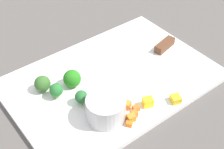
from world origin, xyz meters
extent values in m
plane|color=#524E4A|center=(0.00, 0.00, 0.00)|extent=(4.00, 4.00, 0.00)
cube|color=white|center=(0.00, 0.00, 0.01)|extent=(0.46, 0.32, 0.01)
cylinder|color=#BBBABA|center=(0.08, 0.09, 0.04)|extent=(0.08, 0.08, 0.05)
cube|color=silver|center=(-0.01, 0.03, 0.01)|extent=(0.14, 0.06, 0.00)
cube|color=brown|center=(-0.17, -0.01, 0.02)|extent=(0.07, 0.03, 0.02)
cube|color=orange|center=(0.02, 0.11, 0.02)|extent=(0.02, 0.01, 0.01)
cube|color=orange|center=(0.03, 0.09, 0.02)|extent=(0.02, 0.02, 0.01)
cube|color=orange|center=(0.03, 0.07, 0.02)|extent=(0.02, 0.02, 0.01)
cube|color=orange|center=(0.06, 0.03, 0.02)|extent=(0.01, 0.01, 0.01)
cube|color=orange|center=(0.04, 0.05, 0.02)|extent=(0.02, 0.02, 0.01)
cube|color=orange|center=(0.05, 0.12, 0.02)|extent=(0.02, 0.02, 0.01)
cube|color=orange|center=(0.04, 0.12, 0.02)|extent=(0.01, 0.01, 0.01)
cube|color=orange|center=(0.08, 0.03, 0.02)|extent=(0.01, 0.01, 0.01)
cube|color=orange|center=(0.06, 0.04, 0.02)|extent=(0.02, 0.02, 0.01)
cube|color=orange|center=(0.06, 0.13, 0.02)|extent=(0.02, 0.02, 0.01)
cube|color=yellow|center=(-0.06, 0.14, 0.02)|extent=(0.03, 0.03, 0.01)
cube|color=yellow|center=(-0.01, 0.11, 0.02)|extent=(0.03, 0.02, 0.02)
cylinder|color=#8CBA57|center=(0.14, -0.06, 0.02)|extent=(0.01, 0.01, 0.01)
sphere|color=#356329|center=(0.14, -0.06, 0.03)|extent=(0.04, 0.04, 0.04)
cylinder|color=#86B96D|center=(0.10, 0.02, 0.02)|extent=(0.01, 0.01, 0.01)
sphere|color=#286830|center=(0.10, 0.02, 0.03)|extent=(0.03, 0.03, 0.03)
cylinder|color=#89B955|center=(0.13, -0.02, 0.02)|extent=(0.01, 0.01, 0.01)
sphere|color=#266E2E|center=(0.13, -0.02, 0.03)|extent=(0.03, 0.03, 0.03)
cylinder|color=#97AB5F|center=(0.08, -0.04, 0.02)|extent=(0.01, 0.01, 0.01)
sphere|color=#267A1C|center=(0.08, -0.04, 0.03)|extent=(0.04, 0.04, 0.04)
camera|label=1|loc=(0.34, 0.44, 0.51)|focal=51.85mm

